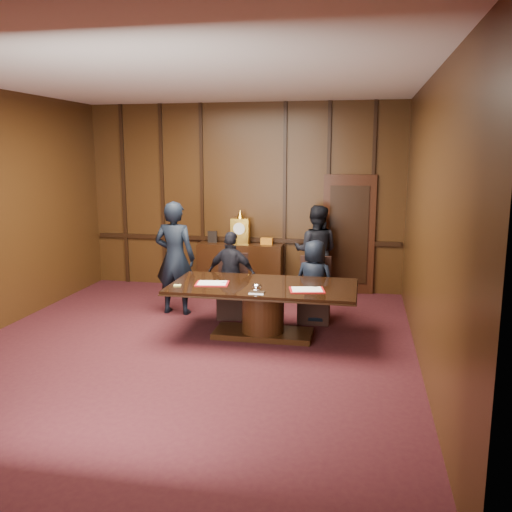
# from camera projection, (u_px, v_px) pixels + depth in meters

# --- Properties ---
(room) EXTENTS (7.00, 7.04, 3.50)m
(room) POSITION_uv_depth(u_px,v_px,m) (192.00, 220.00, 7.02)
(room) COLOR black
(room) RESTS_ON ground
(sideboard) EXTENTS (1.60, 0.45, 1.54)m
(sideboard) POSITION_uv_depth(u_px,v_px,m) (241.00, 265.00, 10.27)
(sideboard) COLOR black
(sideboard) RESTS_ON ground
(conference_table) EXTENTS (2.62, 1.32, 0.76)m
(conference_table) POSITION_uv_depth(u_px,v_px,m) (263.00, 302.00, 7.66)
(conference_table) COLOR black
(conference_table) RESTS_ON ground
(folder_left) EXTENTS (0.50, 0.39, 0.02)m
(folder_left) POSITION_uv_depth(u_px,v_px,m) (212.00, 283.00, 7.66)
(folder_left) COLOR #B21015
(folder_left) RESTS_ON conference_table
(folder_right) EXTENTS (0.52, 0.42, 0.02)m
(folder_right) POSITION_uv_depth(u_px,v_px,m) (307.00, 290.00, 7.30)
(folder_right) COLOR #B21015
(folder_right) RESTS_ON conference_table
(inkstand) EXTENTS (0.20, 0.14, 0.12)m
(inkstand) POSITION_uv_depth(u_px,v_px,m) (257.00, 289.00, 7.17)
(inkstand) COLOR white
(inkstand) RESTS_ON conference_table
(notepad) EXTENTS (0.11, 0.09, 0.01)m
(notepad) POSITION_uv_depth(u_px,v_px,m) (177.00, 285.00, 7.55)
(notepad) COLOR #DBD76B
(notepad) RESTS_ON conference_table
(chair_left) EXTENTS (0.56, 0.56, 0.99)m
(chair_left) POSITION_uv_depth(u_px,v_px,m) (233.00, 298.00, 8.67)
(chair_left) COLOR black
(chair_left) RESTS_ON ground
(chair_right) EXTENTS (0.49, 0.49, 0.99)m
(chair_right) POSITION_uv_depth(u_px,v_px,m) (314.00, 302.00, 8.43)
(chair_right) COLOR black
(chair_right) RESTS_ON ground
(signatory_left) EXTENTS (0.85, 0.44, 1.38)m
(signatory_left) POSITION_uv_depth(u_px,v_px,m) (232.00, 275.00, 8.52)
(signatory_left) COLOR black
(signatory_left) RESTS_ON ground
(signatory_right) EXTENTS (0.73, 0.58, 1.29)m
(signatory_right) POSITION_uv_depth(u_px,v_px,m) (314.00, 282.00, 8.29)
(signatory_right) COLOR black
(signatory_right) RESTS_ON ground
(witness_left) EXTENTS (0.69, 0.46, 1.83)m
(witness_left) POSITION_uv_depth(u_px,v_px,m) (175.00, 258.00, 8.72)
(witness_left) COLOR black
(witness_left) RESTS_ON ground
(witness_right) EXTENTS (0.86, 0.69, 1.67)m
(witness_right) POSITION_uv_depth(u_px,v_px,m) (316.00, 251.00, 9.78)
(witness_right) COLOR black
(witness_right) RESTS_ON ground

